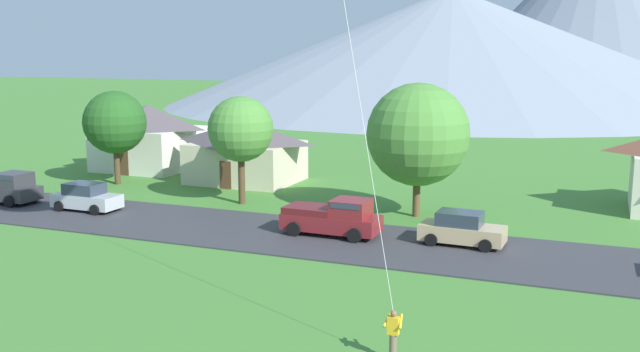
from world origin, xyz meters
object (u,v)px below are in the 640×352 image
object	(u,v)px
parked_car_tan_west_end	(462,229)
house_right_center	(246,150)
tree_center	(115,123)
pickup_truck_maroon_west_side	(334,217)
tree_near_left	(418,135)
house_left_center	(149,136)
pickup_truck_charcoal_east_side	(2,187)
tree_left_of_center	(241,129)
parked_car_silver_east_end	(86,197)

from	to	relation	value
parked_car_tan_west_end	house_right_center	bearing A→B (deg)	147.34
tree_center	pickup_truck_maroon_west_side	bearing A→B (deg)	-21.70
tree_near_left	tree_center	xyz separation A→B (m)	(-23.05, 1.85, -0.33)
tree_near_left	parked_car_tan_west_end	size ratio (longest dim) A/B	1.86
house_left_center	tree_center	xyz separation A→B (m)	(1.90, -6.70, 1.81)
house_left_center	parked_car_tan_west_end	bearing A→B (deg)	-26.11
pickup_truck_maroon_west_side	pickup_truck_charcoal_east_side	bearing A→B (deg)	-179.31
house_left_center	house_right_center	world-z (taller)	house_left_center
house_left_center	tree_center	world-z (taller)	tree_center
pickup_truck_maroon_west_side	pickup_truck_charcoal_east_side	size ratio (longest dim) A/B	1.01
tree_left_of_center	pickup_truck_maroon_west_side	xyz separation A→B (m)	(8.41, -5.46, -3.75)
tree_left_of_center	pickup_truck_maroon_west_side	distance (m)	10.71
tree_left_of_center	parked_car_silver_east_end	size ratio (longest dim) A/B	1.64
tree_near_left	pickup_truck_charcoal_east_side	bearing A→B (deg)	-165.90
house_right_center	pickup_truck_maroon_west_side	xyz separation A→B (m)	(11.82, -12.49, -1.33)
parked_car_tan_west_end	pickup_truck_charcoal_east_side	distance (m)	29.40
tree_center	parked_car_silver_east_end	size ratio (longest dim) A/B	1.63
tree_near_left	house_right_center	bearing A→B (deg)	156.75
house_left_center	tree_left_of_center	bearing A→B (deg)	-34.18
tree_left_of_center	pickup_truck_charcoal_east_side	xyz separation A→B (m)	(-14.32, -5.73, -3.75)
house_left_center	tree_left_of_center	distance (m)	16.61
tree_near_left	tree_left_of_center	bearing A→B (deg)	-176.41
tree_near_left	tree_center	bearing A→B (deg)	175.41
pickup_truck_charcoal_east_side	tree_near_left	bearing A→B (deg)	14.10
tree_center	parked_car_silver_east_end	world-z (taller)	tree_center
tree_center	parked_car_tan_west_end	distance (m)	28.03
house_right_center	pickup_truck_charcoal_east_side	xyz separation A→B (m)	(-10.92, -12.77, -1.33)
parked_car_silver_east_end	pickup_truck_maroon_west_side	xyz separation A→B (m)	(16.20, 0.09, 0.19)
house_right_center	parked_car_tan_west_end	bearing A→B (deg)	-32.66
pickup_truck_maroon_west_side	house_left_center	bearing A→B (deg)	146.27
tree_left_of_center	parked_car_tan_west_end	distance (m)	16.29
pickup_truck_maroon_west_side	house_right_center	bearing A→B (deg)	133.41
house_right_center	parked_car_silver_east_end	xyz separation A→B (m)	(-4.38, -12.58, -1.52)
tree_left_of_center	pickup_truck_maroon_west_side	size ratio (longest dim) A/B	1.32
house_right_center	tree_left_of_center	size ratio (longest dim) A/B	1.17
tree_near_left	tree_left_of_center	distance (m)	11.34
house_left_center	pickup_truck_maroon_west_side	xyz separation A→B (m)	(22.05, -14.72, -1.70)
house_left_center	house_right_center	xyz separation A→B (m)	(10.23, -2.23, -0.37)
parked_car_tan_west_end	pickup_truck_maroon_west_side	bearing A→B (deg)	-174.35
house_right_center	parked_car_silver_east_end	size ratio (longest dim) A/B	1.93
tree_left_of_center	tree_near_left	bearing A→B (deg)	3.59
tree_center	house_left_center	bearing A→B (deg)	105.83
tree_near_left	pickup_truck_maroon_west_side	distance (m)	7.82
tree_near_left	parked_car_tan_west_end	bearing A→B (deg)	-55.81
house_right_center	tree_left_of_center	bearing A→B (deg)	-64.15
tree_near_left	parked_car_silver_east_end	distance (m)	20.51
pickup_truck_maroon_west_side	tree_near_left	bearing A→B (deg)	64.80
house_right_center	parked_car_silver_east_end	bearing A→B (deg)	-109.21
parked_car_silver_east_end	tree_center	bearing A→B (deg)	115.94
parked_car_tan_west_end	pickup_truck_charcoal_east_side	world-z (taller)	pickup_truck_charcoal_east_side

